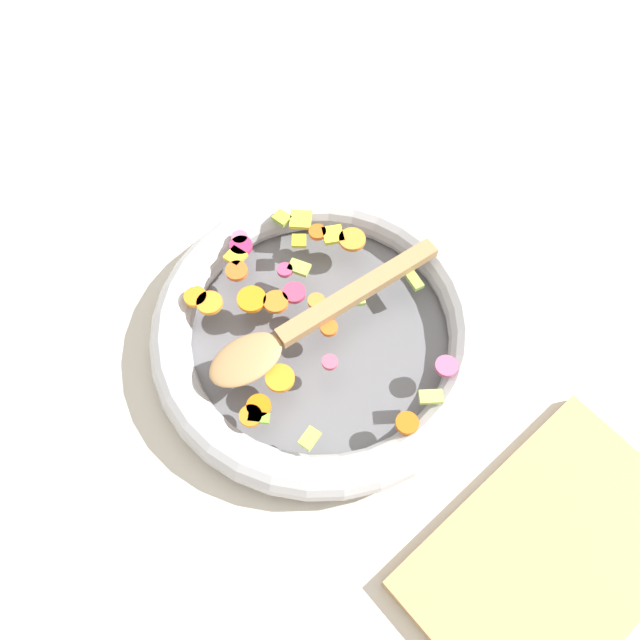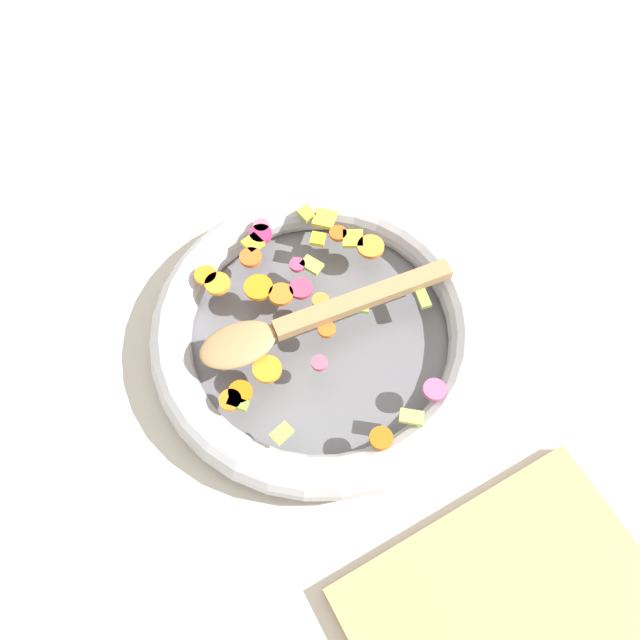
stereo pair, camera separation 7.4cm
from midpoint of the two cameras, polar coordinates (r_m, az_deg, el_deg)
ground_plane at (r=0.78m, az=2.68°, el=-1.99°), size 4.00×4.00×0.00m
skillet at (r=0.76m, az=2.75°, el=-1.25°), size 0.41×0.41×0.05m
chopped_vegetables at (r=0.75m, az=0.70°, el=1.71°), size 0.28×0.34×0.01m
wooden_spoon at (r=0.72m, az=1.20°, el=-0.40°), size 0.32×0.07×0.01m
cutting_board at (r=0.73m, az=19.34°, el=-23.34°), size 0.31×0.19×0.02m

